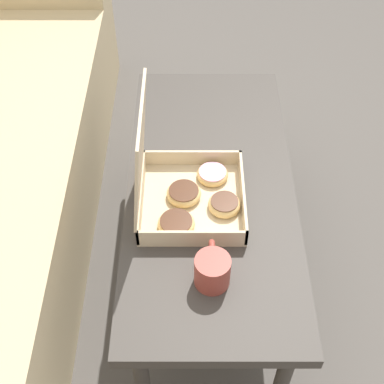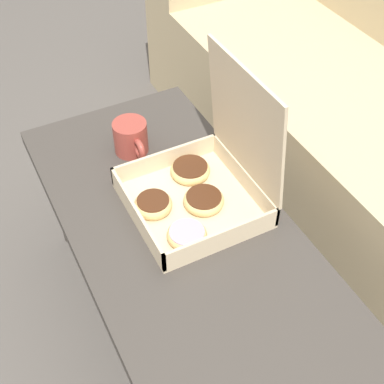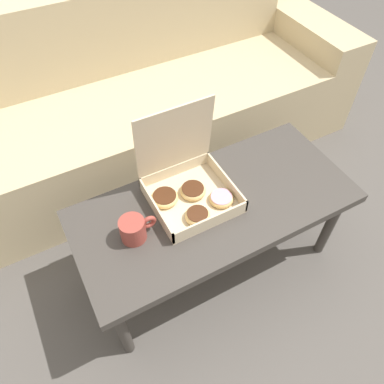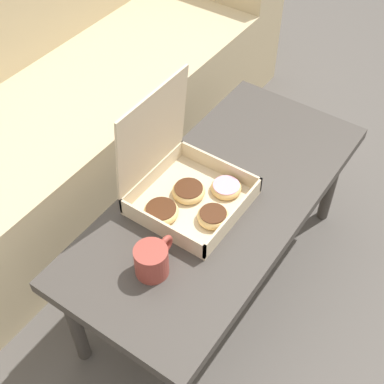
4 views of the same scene
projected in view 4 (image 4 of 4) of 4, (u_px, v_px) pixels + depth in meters
ground_plane at (196, 266)px, 2.03m from camera, size 12.00×12.00×0.00m
couch at (33, 127)px, 2.10m from camera, size 2.50×0.77×0.88m
coffee_table at (220, 206)px, 1.70m from camera, size 1.13×0.51×0.45m
pastry_box at (185, 187)px, 1.60m from camera, size 0.32×0.31×0.37m
coffee_mug at (152, 260)px, 1.44m from camera, size 0.14×0.09×0.09m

